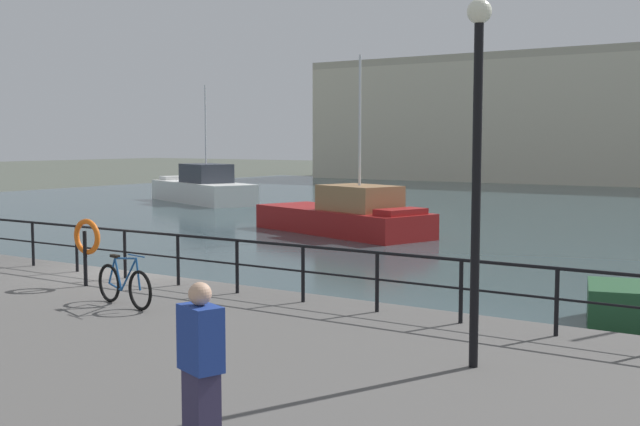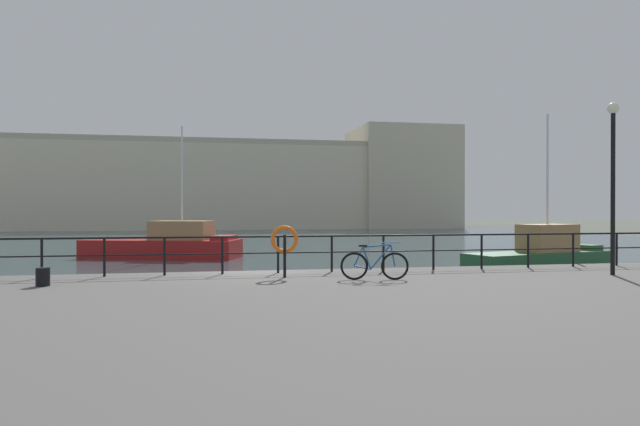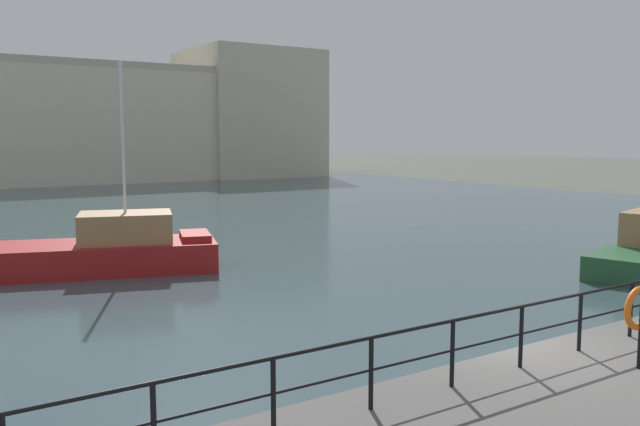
# 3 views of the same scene
# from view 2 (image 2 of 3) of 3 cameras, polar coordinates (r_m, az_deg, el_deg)

# --- Properties ---
(ground_plane) EXTENTS (240.00, 240.00, 0.00)m
(ground_plane) POSITION_cam_2_polar(r_m,az_deg,el_deg) (17.20, -6.43, -8.63)
(ground_plane) COLOR #4C5147
(water_basin) EXTENTS (80.00, 60.00, 0.01)m
(water_basin) POSITION_cam_2_polar(r_m,az_deg,el_deg) (47.23, -9.38, -2.90)
(water_basin) COLOR #33474C
(water_basin) RESTS_ON ground_plane
(quay_promenade) EXTENTS (56.00, 13.00, 0.86)m
(quay_promenade) POSITION_cam_2_polar(r_m,az_deg,el_deg) (10.77, -3.59, -11.75)
(quay_promenade) COLOR #565451
(quay_promenade) RESTS_ON ground_plane
(harbor_building) EXTENTS (66.99, 13.71, 14.55)m
(harbor_building) POSITION_cam_2_polar(r_m,az_deg,el_deg) (80.58, -5.78, 2.72)
(harbor_building) COLOR beige
(harbor_building) RESTS_ON ground_plane
(moored_harbor_tender) EXTENTS (8.90, 5.32, 7.29)m
(moored_harbor_tender) POSITION_cam_2_polar(r_m,az_deg,el_deg) (32.42, -15.13, -3.07)
(moored_harbor_tender) COLOR maroon
(moored_harbor_tender) RESTS_ON water_basin
(moored_green_narrowboat) EXTENTS (7.22, 3.73, 6.85)m
(moored_green_narrowboat) POSITION_cam_2_polar(r_m,az_deg,el_deg) (26.37, 21.39, -3.95)
(moored_green_narrowboat) COLOR #23512D
(moored_green_narrowboat) RESTS_ON water_basin
(quay_railing) EXTENTS (23.80, 0.07, 1.08)m
(quay_railing) POSITION_cam_2_polar(r_m,az_deg,el_deg) (16.45, -1.51, -3.45)
(quay_railing) COLOR black
(quay_railing) RESTS_ON quay_promenade
(parked_bicycle) EXTENTS (1.75, 0.41, 0.98)m
(parked_bicycle) POSITION_cam_2_polar(r_m,az_deg,el_deg) (14.75, 5.50, -5.24)
(parked_bicycle) COLOR black
(parked_bicycle) RESTS_ON quay_promenade
(mooring_bollard) EXTENTS (0.32, 0.32, 0.44)m
(mooring_bollard) POSITION_cam_2_polar(r_m,az_deg,el_deg) (15.08, -26.14, -5.80)
(mooring_bollard) COLOR black
(mooring_bollard) RESTS_ON quay_promenade
(life_ring_stand) EXTENTS (0.75, 0.16, 1.40)m
(life_ring_stand) POSITION_cam_2_polar(r_m,az_deg,el_deg) (15.27, -3.60, -2.85)
(life_ring_stand) COLOR black
(life_ring_stand) RESTS_ON quay_promenade
(quay_lamp_post) EXTENTS (0.32, 0.32, 4.81)m
(quay_lamp_post) POSITION_cam_2_polar(r_m,az_deg,el_deg) (17.77, 27.43, 4.29)
(quay_lamp_post) COLOR black
(quay_lamp_post) RESTS_ON quay_promenade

